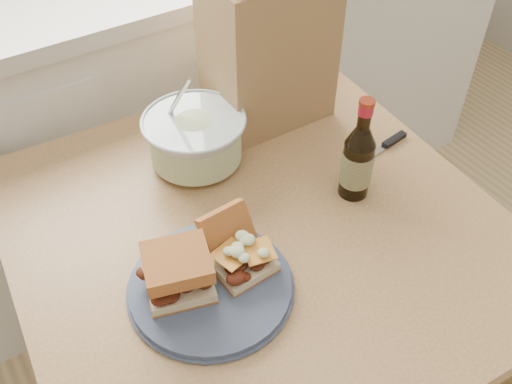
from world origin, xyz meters
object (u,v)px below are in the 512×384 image
dining_table (258,262)px  paper_bag (269,49)px  coleslaw_bowl (195,141)px  plate (211,286)px  beer_bottle (358,160)px

dining_table → paper_bag: bearing=57.5°
dining_table → coleslaw_bowl: 0.28m
paper_bag → plate: bearing=-134.1°
plate → coleslaw_bowl: bearing=65.1°
plate → coleslaw_bowl: 0.34m
coleslaw_bowl → plate: bearing=-114.9°
beer_bottle → plate: bearing=-149.7°
dining_table → beer_bottle: (0.21, -0.03, 0.19)m
plate → coleslaw_bowl: size_ratio=1.29×
coleslaw_bowl → paper_bag: paper_bag is taller
coleslaw_bowl → paper_bag: (0.22, 0.06, 0.11)m
dining_table → paper_bag: paper_bag is taller
dining_table → paper_bag: 0.45m
plate → paper_bag: (0.36, 0.36, 0.16)m
plate → paper_bag: size_ratio=0.81×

